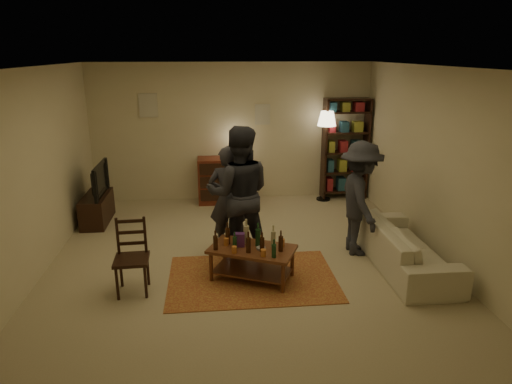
{
  "coord_description": "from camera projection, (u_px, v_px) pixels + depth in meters",
  "views": [
    {
      "loc": [
        -0.44,
        -5.98,
        2.89
      ],
      "look_at": [
        0.18,
        0.1,
        1.0
      ],
      "focal_mm": 32.0,
      "sensor_mm": 36.0,
      "label": 1
    }
  ],
  "objects": [
    {
      "name": "floor",
      "position": [
        244.0,
        260.0,
        6.58
      ],
      "size": [
        6.0,
        6.0,
        0.0
      ],
      "primitive_type": "plane",
      "color": "#C6B793",
      "rests_on": "ground"
    },
    {
      "name": "room_shell",
      "position": [
        199.0,
        109.0,
        8.81
      ],
      "size": [
        6.0,
        6.0,
        6.0
      ],
      "color": "beige",
      "rests_on": "ground"
    },
    {
      "name": "rug",
      "position": [
        252.0,
        278.0,
        6.06
      ],
      "size": [
        2.2,
        1.5,
        0.01
      ],
      "primitive_type": "cube",
      "color": "maroon",
      "rests_on": "ground"
    },
    {
      "name": "coffee_table",
      "position": [
        252.0,
        251.0,
        5.94
      ],
      "size": [
        1.24,
        0.99,
        0.78
      ],
      "rotation": [
        0.0,
        0.0,
        -0.43
      ],
      "color": "brown",
      "rests_on": "ground"
    },
    {
      "name": "dining_chair",
      "position": [
        132.0,
        253.0,
        5.63
      ],
      "size": [
        0.43,
        0.43,
        0.95
      ],
      "rotation": [
        0.0,
        0.0,
        0.04
      ],
      "color": "black",
      "rests_on": "ground"
    },
    {
      "name": "tv_stand",
      "position": [
        97.0,
        201.0,
        7.94
      ],
      "size": [
        0.4,
        1.0,
        1.06
      ],
      "color": "black",
      "rests_on": "ground"
    },
    {
      "name": "dresser",
      "position": [
        224.0,
        179.0,
        9.0
      ],
      "size": [
        1.0,
        0.5,
        1.36
      ],
      "color": "brown",
      "rests_on": "ground"
    },
    {
      "name": "bookshelf",
      "position": [
        345.0,
        148.0,
        9.13
      ],
      "size": [
        0.9,
        0.34,
        2.02
      ],
      "color": "black",
      "rests_on": "ground"
    },
    {
      "name": "floor_lamp",
      "position": [
        327.0,
        125.0,
        8.83
      ],
      "size": [
        0.36,
        0.36,
        1.79
      ],
      "color": "black",
      "rests_on": "ground"
    },
    {
      "name": "sofa",
      "position": [
        404.0,
        246.0,
        6.32
      ],
      "size": [
        0.81,
        2.08,
        0.61
      ],
      "primitive_type": "imported",
      "rotation": [
        0.0,
        0.0,
        1.57
      ],
      "color": "beige",
      "rests_on": "ground"
    },
    {
      "name": "person_left",
      "position": [
        228.0,
        200.0,
        6.7
      ],
      "size": [
        0.65,
        0.5,
        1.61
      ],
      "primitive_type": "imported",
      "rotation": [
        0.0,
        0.0,
        2.94
      ],
      "color": "#2B2A33",
      "rests_on": "ground"
    },
    {
      "name": "person_right",
      "position": [
        239.0,
        194.0,
        6.43
      ],
      "size": [
        0.98,
        0.78,
        1.93
      ],
      "primitive_type": "imported",
      "rotation": [
        0.0,
        0.0,
        3.09
      ],
      "color": "#26262D",
      "rests_on": "ground"
    },
    {
      "name": "person_by_sofa",
      "position": [
        360.0,
        199.0,
        6.61
      ],
      "size": [
        0.65,
        1.1,
        1.68
      ],
      "primitive_type": "imported",
      "rotation": [
        0.0,
        0.0,
        1.55
      ],
      "color": "#2A2A32",
      "rests_on": "ground"
    }
  ]
}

